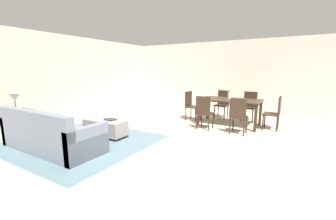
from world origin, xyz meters
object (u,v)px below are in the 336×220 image
dining_chair_head_east (275,111)px  couch (50,136)px  ottoman_table (105,127)px  vase_centerpiece (229,95)px  dining_chair_far_left (222,102)px  dining_chair_near_left (204,111)px  dining_chair_far_right (249,104)px  dining_chair_near_right (238,114)px  book_on_ottoman (110,119)px  dining_table (229,102)px  dining_chair_head_west (191,104)px  side_table (17,120)px  table_lamp (14,98)px

dining_chair_head_east → couch: bearing=-134.1°
ottoman_table → vase_centerpiece: vase_centerpiece is taller
ottoman_table → dining_chair_far_left: size_ratio=1.21×
dining_chair_near_left → dining_chair_far_left: (-0.02, 1.72, 0.00)m
dining_chair_far_right → dining_chair_near_right: bearing=-88.5°
vase_centerpiece → book_on_ottoman: bearing=-129.3°
dining_table → vase_centerpiece: bearing=131.4°
dining_chair_near_left → dining_chair_near_right: size_ratio=1.00×
couch → dining_chair_near_right: 4.30m
couch → dining_chair_near_left: 3.71m
couch → vase_centerpiece: vase_centerpiece is taller
ottoman_table → dining_chair_head_west: dining_chair_head_west is taller
ottoman_table → dining_chair_near_left: 2.60m
couch → dining_chair_far_left: (2.13, 4.73, 0.22)m
couch → dining_chair_near_left: bearing=54.6°
dining_chair_head_east → ottoman_table: bearing=-142.4°
couch → side_table: (-1.44, 0.08, 0.14)m
dining_chair_head_east → side_table: bearing=-143.8°
side_table → dining_table: (4.03, 3.81, 0.24)m
ottoman_table → dining_chair_near_left: size_ratio=1.21×
couch → dining_chair_near_left: size_ratio=2.49×
dining_chair_near_left → dining_chair_head_west: size_ratio=1.00×
dining_chair_head_west → dining_chair_far_right: bearing=27.3°
dining_table → dining_chair_head_east: dining_chair_head_east is taller
dining_table → dining_chair_far_left: 0.97m
ottoman_table → dining_chair_head_west: bearing=68.6°
table_lamp → dining_chair_far_left: size_ratio=0.57×
dining_chair_head_east → dining_chair_near_right: bearing=-130.4°
dining_chair_far_left → dining_chair_head_west: same height
table_lamp → book_on_ottoman: size_ratio=2.02×
table_lamp → dining_chair_head_east: table_lamp is taller
dining_chair_near_right → dining_chair_head_west: (-1.70, 0.87, 0.00)m
couch → dining_chair_near_right: size_ratio=2.49×
dining_chair_near_left → book_on_ottoman: dining_chair_near_left is taller
dining_chair_far_left → dining_chair_head_east: 1.86m
dining_chair_far_left → couch: bearing=-114.2°
table_lamp → book_on_ottoman: table_lamp is taller
dining_chair_head_east → book_on_ottoman: size_ratio=3.54×
dining_table → dining_chair_head_west: (-1.24, 0.01, -0.15)m
dining_chair_head_east → dining_chair_near_left: bearing=-151.4°
table_lamp → dining_chair_far_right: (4.44, 4.67, -0.44)m
couch → vase_centerpiece: size_ratio=10.47×
dining_table → dining_chair_head_west: 1.25m
dining_chair_head_west → book_on_ottoman: dining_chair_head_west is taller
side_table → book_on_ottoman: (1.85, 1.19, -0.01)m
table_lamp → dining_chair_near_right: (4.49, 2.94, -0.44)m
dining_chair_head_west → dining_chair_head_east: bearing=0.4°
ottoman_table → table_lamp: 2.19m
dining_chair_far_right → table_lamp: bearing=-133.6°
couch → dining_chair_head_west: size_ratio=2.49×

